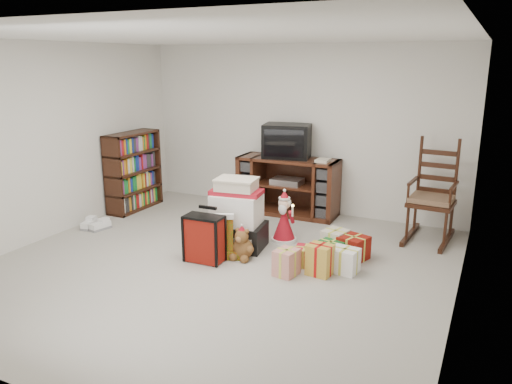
# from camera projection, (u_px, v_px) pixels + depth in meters

# --- Properties ---
(room) EXTENTS (5.01, 5.01, 2.51)m
(room) POSITION_uv_depth(u_px,v_px,m) (216.00, 158.00, 5.34)
(room) COLOR #B0ABA2
(room) RESTS_ON ground
(tv_stand) EXTENTS (1.51, 0.56, 0.86)m
(tv_stand) POSITION_uv_depth(u_px,v_px,m) (288.00, 186.00, 7.49)
(tv_stand) COLOR #462314
(tv_stand) RESTS_ON floor
(bookshelf) EXTENTS (0.33, 0.98, 1.20)m
(bookshelf) POSITION_uv_depth(u_px,v_px,m) (134.00, 173.00, 7.70)
(bookshelf) COLOR #34190E
(bookshelf) RESTS_ON floor
(rocking_chair) EXTENTS (0.61, 0.94, 1.36)m
(rocking_chair) POSITION_uv_depth(u_px,v_px,m) (432.00, 204.00, 6.43)
(rocking_chair) COLOR #34190E
(rocking_chair) RESTS_ON floor
(gift_pile) EXTENTS (0.75, 0.59, 0.86)m
(gift_pile) POSITION_uv_depth(u_px,v_px,m) (237.00, 218.00, 6.14)
(gift_pile) COLOR black
(gift_pile) RESTS_ON floor
(red_suitcase) EXTENTS (0.43, 0.24, 0.65)m
(red_suitcase) POSITION_uv_depth(u_px,v_px,m) (204.00, 239.00, 5.72)
(red_suitcase) COLOR maroon
(red_suitcase) RESTS_ON floor
(stocking) EXTENTS (0.28, 0.21, 0.55)m
(stocking) POSITION_uv_depth(u_px,v_px,m) (225.00, 236.00, 5.82)
(stocking) COLOR #0B6B0F
(stocking) RESTS_ON floor
(teddy_bear) EXTENTS (0.25, 0.22, 0.37)m
(teddy_bear) POSITION_uv_depth(u_px,v_px,m) (242.00, 246.00, 5.83)
(teddy_bear) COLOR brown
(teddy_bear) RESTS_ON floor
(santa_figurine) EXTENTS (0.33, 0.31, 0.68)m
(santa_figurine) POSITION_uv_depth(u_px,v_px,m) (284.00, 222.00, 6.37)
(santa_figurine) COLOR maroon
(santa_figurine) RESTS_ON floor
(mrs_claus_figurine) EXTENTS (0.27, 0.26, 0.55)m
(mrs_claus_figurine) POSITION_uv_depth(u_px,v_px,m) (221.00, 217.00, 6.71)
(mrs_claus_figurine) COLOR maroon
(mrs_claus_figurine) RESTS_ON floor
(sneaker_pair) EXTENTS (0.38, 0.32, 0.10)m
(sneaker_pair) POSITION_uv_depth(u_px,v_px,m) (95.00, 225.00, 6.89)
(sneaker_pair) COLOR white
(sneaker_pair) RESTS_ON floor
(gift_cluster) EXTENTS (0.77, 1.12, 0.26)m
(gift_cluster) POSITION_uv_depth(u_px,v_px,m) (325.00, 254.00, 5.65)
(gift_cluster) COLOR #A61321
(gift_cluster) RESTS_ON floor
(crt_television) EXTENTS (0.76, 0.61, 0.50)m
(crt_television) POSITION_uv_depth(u_px,v_px,m) (287.00, 141.00, 7.36)
(crt_television) COLOR black
(crt_television) RESTS_ON tv_stand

